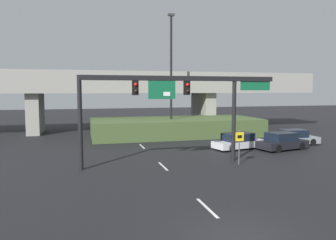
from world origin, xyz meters
TOP-DOWN VIEW (x-y plane):
  - ground_plane at (0.00, 0.00)m, footprint 160.00×160.00m
  - lane_markings at (0.00, 14.74)m, footprint 0.14×26.09m
  - signal_gantry at (0.94, 11.17)m, footprint 13.49×0.44m
  - speed_limit_sign at (5.07, 9.94)m, footprint 0.60×0.11m
  - highway_light_pole_near at (4.22, 24.33)m, footprint 0.70×0.36m
  - overpass_bridge at (0.00, 30.84)m, footprint 48.94×7.06m
  - grass_embankment at (4.86, 24.76)m, footprint 18.25×7.76m
  - parked_sedan_near_right at (7.81, 15.39)m, footprint 5.04×2.77m
  - parked_sedan_mid_right at (11.15, 14.13)m, footprint 4.63×2.75m
  - parked_sedan_far_right at (13.63, 15.97)m, footprint 4.31×1.79m

SIDE VIEW (x-z plane):
  - ground_plane at x=0.00m, z-range 0.00..0.00m
  - lane_markings at x=0.00m, z-range 0.00..0.01m
  - parked_sedan_near_right at x=7.81m, z-range -0.05..1.33m
  - parked_sedan_far_right at x=13.63m, z-range -0.05..1.36m
  - parked_sedan_mid_right at x=11.15m, z-range -0.06..1.41m
  - grass_embankment at x=4.86m, z-range 0.00..1.87m
  - speed_limit_sign at x=5.07m, z-range 0.35..2.61m
  - signal_gantry at x=0.94m, z-range 1.77..7.73m
  - overpass_bridge at x=0.00m, z-range 1.56..8.77m
  - highway_light_pole_near at x=4.22m, z-range 0.37..13.44m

